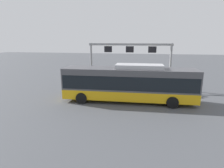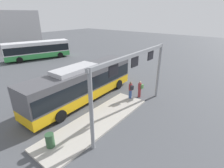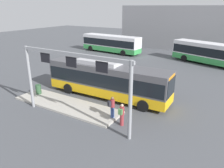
{
  "view_description": "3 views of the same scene",
  "coord_description": "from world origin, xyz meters",
  "views": [
    {
      "loc": [
        -1.38,
        16.67,
        5.61
      ],
      "look_at": [
        1.6,
        -0.28,
        1.53
      ],
      "focal_mm": 30.25,
      "sensor_mm": 36.0,
      "label": 1
    },
    {
      "loc": [
        -10.08,
        -11.22,
        7.75
      ],
      "look_at": [
        2.16,
        -1.72,
        1.34
      ],
      "focal_mm": 27.57,
      "sensor_mm": 36.0,
      "label": 2
    },
    {
      "loc": [
        10.37,
        -16.13,
        8.09
      ],
      "look_at": [
        1.22,
        -1.15,
        1.84
      ],
      "focal_mm": 35.04,
      "sensor_mm": 36.0,
      "label": 3
    }
  ],
  "objects": [
    {
      "name": "bus_main",
      "position": [
        -0.01,
        -0.0,
        1.81
      ],
      "size": [
        11.94,
        2.91,
        3.46
      ],
      "rotation": [
        0.0,
        0.0,
        0.02
      ],
      "color": "#EAAD14",
      "rests_on": "ground"
    },
    {
      "name": "person_boarding",
      "position": [
        3.75,
        -3.96,
        0.89
      ],
      "size": [
        0.36,
        0.54,
        1.67
      ],
      "rotation": [
        0.0,
        0.0,
        1.63
      ],
      "color": "maroon",
      "rests_on": "ground"
    },
    {
      "name": "platform_curb",
      "position": [
        -1.95,
        -3.54,
        0.08
      ],
      "size": [
        10.0,
        2.8,
        0.16
      ],
      "primitive_type": "cube",
      "color": "#B2ADA3",
      "rests_on": "ground"
    },
    {
      "name": "platform_sign_gantry",
      "position": [
        0.4,
        -5.16,
        3.77
      ],
      "size": [
        9.56,
        0.24,
        5.2
      ],
      "color": "gray",
      "rests_on": "ground"
    },
    {
      "name": "bus_background_right",
      "position": [
        6.03,
        18.17,
        1.78
      ],
      "size": [
        11.04,
        5.98,
        3.1
      ],
      "rotation": [
        0.0,
        0.0,
        -0.34
      ],
      "color": "green",
      "rests_on": "ground"
    },
    {
      "name": "trash_bin",
      "position": [
        -5.82,
        -3.15,
        0.61
      ],
      "size": [
        0.52,
        0.52,
        0.9
      ],
      "primitive_type": "cylinder",
      "color": "#2D5133",
      "rests_on": "platform_curb"
    },
    {
      "name": "person_waiting_near",
      "position": [
        2.69,
        -3.54,
        1.05
      ],
      "size": [
        0.52,
        0.61,
        1.67
      ],
      "rotation": [
        0.0,
        0.0,
        1.06
      ],
      "color": "#334C8C",
      "rests_on": "platform_curb"
    },
    {
      "name": "ground_plane",
      "position": [
        0.0,
        0.0,
        0.0
      ],
      "size": [
        120.0,
        120.0,
        0.0
      ],
      "primitive_type": "plane",
      "color": "#4C4F54"
    }
  ]
}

